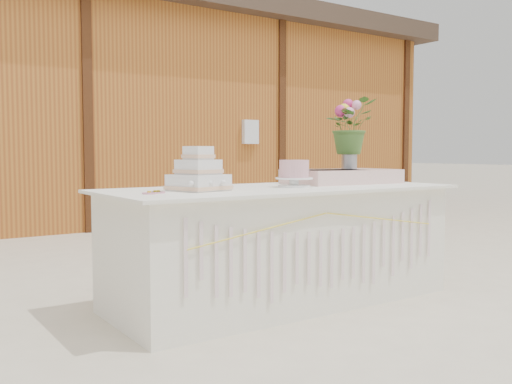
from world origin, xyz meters
The scene contains 9 objects.
ground centered at (0.00, 0.00, 0.00)m, with size 80.00×80.00×0.00m, color beige.
barn centered at (-0.01, 5.99, 1.68)m, with size 12.60×4.60×3.30m.
cake_table centered at (0.00, 0.00, 0.39)m, with size 2.40×1.00×0.77m.
wedding_cake centered at (-0.63, 0.00, 0.86)m, with size 0.37×0.37×0.27m.
pink_cake_stand centered at (0.07, -0.05, 0.87)m, with size 0.25×0.25×0.18m.
satin_runner centered at (0.65, 0.12, 0.82)m, with size 0.82×0.47×0.10m, color #F9D1C8.
flower_vase centered at (0.79, 0.18, 0.95)m, with size 0.12×0.12×0.16m, color #AAAAAF.
bouquet centered at (0.79, 0.18, 1.25)m, with size 0.39×0.33×0.43m, color #3D6327.
loose_flowers centered at (-1.00, 0.06, 0.78)m, with size 0.16×0.38×0.02m, color #CD7D95, non-canonical shape.
Camera 1 is at (-2.28, -3.03, 1.00)m, focal length 40.00 mm.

